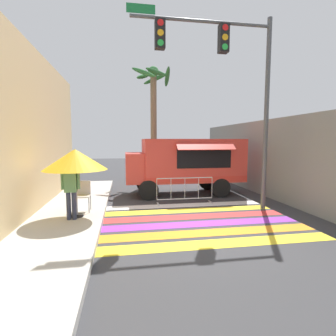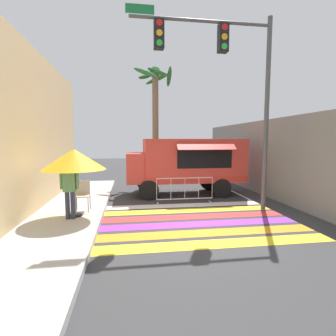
{
  "view_description": "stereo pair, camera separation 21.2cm",
  "coord_description": "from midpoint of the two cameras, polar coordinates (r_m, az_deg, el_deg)",
  "views": [
    {
      "loc": [
        -2.03,
        -7.24,
        2.46
      ],
      "look_at": [
        -0.31,
        2.81,
        1.39
      ],
      "focal_mm": 28.0,
      "sensor_mm": 36.0,
      "label": 1
    },
    {
      "loc": [
        -1.82,
        -7.28,
        2.46
      ],
      "look_at": [
        -0.31,
        2.81,
        1.39
      ],
      "focal_mm": 28.0,
      "sensor_mm": 36.0,
      "label": 2
    }
  ],
  "objects": [
    {
      "name": "barricade_front",
      "position": [
        10.33,
        4.27,
        -4.91
      ],
      "size": [
        2.25,
        0.44,
        1.03
      ],
      "color": "#B7BABF",
      "rests_on": "ground_plane"
    },
    {
      "name": "ground_plane",
      "position": [
        7.9,
        6.16,
        -12.21
      ],
      "size": [
        60.0,
        60.0,
        0.0
      ],
      "primitive_type": "plane",
      "color": "#38383A"
    },
    {
      "name": "building_left_facade",
      "position": [
        7.87,
        -31.37,
        7.19
      ],
      "size": [
        0.25,
        16.0,
        5.49
      ],
      "color": "#DBBC84",
      "rests_on": "ground_plane"
    },
    {
      "name": "patio_umbrella",
      "position": [
        8.25,
        -19.07,
        1.75
      ],
      "size": [
        1.87,
        1.87,
        2.05
      ],
      "color": "black",
      "rests_on": "sidewalk_left"
    },
    {
      "name": "traffic_signal_pole",
      "position": [
        9.56,
        13.09,
        20.2
      ],
      "size": [
        4.9,
        0.29,
        6.68
      ],
      "color": "#515456",
      "rests_on": "ground_plane"
    },
    {
      "name": "folding_chair",
      "position": [
        9.04,
        -17.48,
        -5.11
      ],
      "size": [
        0.45,
        0.45,
        0.98
      ],
      "rotation": [
        0.0,
        0.0,
        -0.27
      ],
      "color": "#4C4C51",
      "rests_on": "sidewalk_left"
    },
    {
      "name": "palm_tree",
      "position": [
        15.29,
        -2.38,
        13.63
      ],
      "size": [
        2.3,
        2.39,
        6.61
      ],
      "color": "#7A664C",
      "rests_on": "ground_plane"
    },
    {
      "name": "sidewalk_left",
      "position": [
        8.18,
        -29.8,
        -11.7
      ],
      "size": [
        4.4,
        16.0,
        0.17
      ],
      "color": "#B7B5AD",
      "rests_on": "ground_plane"
    },
    {
      "name": "concrete_wall_right",
      "position": [
        12.0,
        22.52,
        1.83
      ],
      "size": [
        0.2,
        16.0,
        3.38
      ],
      "color": "gray",
      "rests_on": "ground_plane"
    },
    {
      "name": "food_truck",
      "position": [
        11.96,
        4.05,
        1.36
      ],
      "size": [
        5.25,
        2.48,
        2.54
      ],
      "color": "#D13D33",
      "rests_on": "ground_plane"
    },
    {
      "name": "crosswalk_painted",
      "position": [
        8.29,
        5.41,
        -11.29
      ],
      "size": [
        6.4,
        4.36,
        0.01
      ],
      "color": "yellow",
      "rests_on": "ground_plane"
    },
    {
      "name": "vendor_person",
      "position": [
        8.09,
        -19.96,
        -3.63
      ],
      "size": [
        0.53,
        0.23,
        1.73
      ],
      "rotation": [
        0.0,
        0.0,
        -0.01
      ],
      "color": "#2D3347",
      "rests_on": "sidewalk_left"
    }
  ]
}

